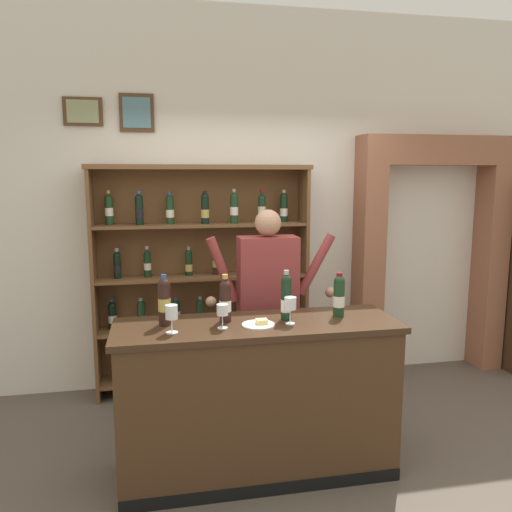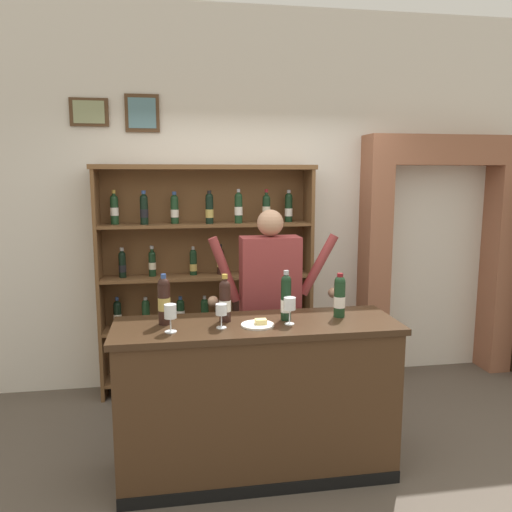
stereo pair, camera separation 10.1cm
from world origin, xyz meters
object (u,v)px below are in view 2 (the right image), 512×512
at_px(wine_glass_center, 221,311).
at_px(wine_glass_spare, 290,305).
at_px(shopkeeper, 270,293).
at_px(tasting_bottle_prosecco, 340,296).
at_px(tasting_bottle_bianco, 164,300).
at_px(wine_shelf, 207,273).
at_px(cheese_plate, 258,324).
at_px(tasting_counter, 257,398).
at_px(wine_glass_right, 170,313).
at_px(tasting_bottle_vin_santo, 225,300).
at_px(tasting_bottle_riserva, 286,297).

bearing_deg(wine_glass_center, wine_glass_spare, 1.47).
relative_size(shopkeeper, tasting_bottle_prosecco, 5.78).
bearing_deg(tasting_bottle_bianco, shopkeeper, 35.63).
xyz_separation_m(wine_shelf, wine_glass_spare, (0.42, -1.49, 0.07)).
distance_m(wine_glass_center, cheese_plate, 0.25).
xyz_separation_m(tasting_counter, wine_glass_center, (-0.23, -0.07, 0.62)).
relative_size(tasting_counter, wine_glass_center, 11.96).
bearing_deg(wine_glass_right, tasting_bottle_vin_santo, 26.78).
xyz_separation_m(tasting_counter, tasting_bottle_prosecco, (0.56, 0.05, 0.65)).
xyz_separation_m(tasting_bottle_vin_santo, tasting_bottle_riserva, (0.39, -0.03, 0.01)).
xyz_separation_m(wine_shelf, tasting_counter, (0.22, -1.42, -0.56)).
bearing_deg(tasting_counter, wine_glass_right, -168.87).
relative_size(wine_shelf, tasting_counter, 1.12).
xyz_separation_m(tasting_bottle_vin_santo, wine_glass_center, (-0.04, -0.14, -0.03)).
distance_m(tasting_bottle_vin_santo, wine_glass_right, 0.39).
distance_m(tasting_bottle_prosecco, cheese_plate, 0.59).
relative_size(tasting_counter, shopkeeper, 1.07).
xyz_separation_m(wine_shelf, tasting_bottle_riserva, (0.42, -1.39, 0.09)).
bearing_deg(cheese_plate, tasting_counter, 87.52).
relative_size(wine_shelf, tasting_bottle_prosecco, 6.93).
xyz_separation_m(tasting_bottle_riserva, tasting_bottle_prosecco, (0.36, 0.01, -0.01)).
height_order(tasting_bottle_vin_santo, tasting_bottle_prosecco, tasting_bottle_vin_santo).
height_order(tasting_bottle_vin_santo, wine_glass_right, tasting_bottle_vin_santo).
height_order(tasting_bottle_riserva, wine_glass_spare, tasting_bottle_riserva).
distance_m(wine_shelf, wine_glass_right, 1.56).
distance_m(tasting_counter, shopkeeper, 0.86).
relative_size(tasting_counter, wine_glass_spare, 10.48).
bearing_deg(wine_glass_spare, shopkeeper, 89.12).
relative_size(wine_shelf, wine_glass_center, 13.43).
distance_m(tasting_bottle_riserva, cheese_plate, 0.26).
bearing_deg(wine_glass_center, wine_shelf, 89.49).
xyz_separation_m(wine_shelf, tasting_bottle_prosecco, (0.78, -1.38, 0.09)).
xyz_separation_m(wine_shelf, wine_glass_right, (-0.32, -1.53, 0.06)).
relative_size(shopkeeper, tasting_bottle_vin_santo, 5.51).
xyz_separation_m(tasting_bottle_bianco, wine_glass_spare, (0.77, -0.13, -0.03)).
bearing_deg(wine_glass_right, cheese_plate, 4.22).
height_order(wine_shelf, cheese_plate, wine_shelf).
distance_m(wine_glass_spare, cheese_plate, 0.23).
distance_m(tasting_bottle_bianco, wine_glass_spare, 0.79).
height_order(tasting_bottle_riserva, wine_glass_center, tasting_bottle_riserva).
bearing_deg(tasting_bottle_bianco, wine_glass_spare, -9.51).
bearing_deg(shopkeeper, cheese_plate, -106.88).
relative_size(tasting_bottle_bianco, tasting_bottle_vin_santo, 1.05).
xyz_separation_m(tasting_bottle_prosecco, wine_glass_spare, (-0.36, -0.11, -0.02)).
height_order(wine_shelf, tasting_counter, wine_shelf).
relative_size(tasting_bottle_prosecco, wine_glass_right, 1.72).
bearing_deg(wine_glass_spare, cheese_plate, -179.01).
height_order(tasting_counter, shopkeeper, shopkeeper).
bearing_deg(wine_glass_spare, tasting_counter, 162.30).
bearing_deg(tasting_counter, wine_shelf, 98.76).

